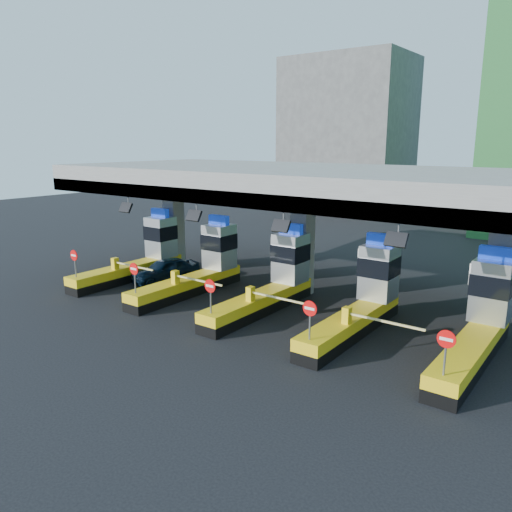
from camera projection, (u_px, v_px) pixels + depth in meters
The scene contains 9 objects.
ground at pixel (271, 307), 25.71m from camera, with size 120.00×120.00×0.00m, color black.
toll_canopy at pixel (302, 184), 26.58m from camera, with size 28.00×12.09×7.00m.
toll_lane_far_left at pixel (144, 255), 31.43m from camera, with size 4.43×8.00×4.16m.
toll_lane_left at pixel (202, 266), 28.52m from camera, with size 4.43×8.00×4.16m.
toll_lane_center at pixel (274, 280), 25.62m from camera, with size 4.43×8.00×4.16m.
toll_lane_right at pixel (364, 298), 22.71m from camera, with size 4.43×8.00×4.16m.
toll_lane_far_right at pixel (481, 321), 19.81m from camera, with size 4.43×8.00×4.16m.
bg_building_concrete at pixel (347, 136), 60.00m from camera, with size 14.00×10.00×18.00m, color #4C4C49.
van at pixel (165, 270), 30.34m from camera, with size 1.70×4.22×1.44m, color black.
Camera 1 is at (13.97, -20.10, 8.35)m, focal length 35.00 mm.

